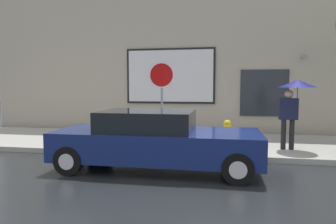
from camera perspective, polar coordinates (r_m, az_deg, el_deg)
The scene contains 7 objects.
ground_plane at distance 7.09m, azimuth 9.83°, elevation -11.10°, with size 60.00×60.00×0.00m, color black.
sidewalk at distance 10.00m, azimuth 10.02°, elevation -6.01°, with size 20.00×4.00×0.15m, color #A3A099.
building_facade at distance 12.42m, azimuth 10.24°, elevation 11.86°, with size 20.00×0.67×7.00m.
parked_car at distance 7.11m, azimuth -2.37°, elevation -5.33°, with size 4.72×1.95×1.38m.
fire_hydrant at distance 9.02m, azimuth 11.16°, elevation -4.11°, with size 0.30×0.44×0.82m.
pedestrian_with_umbrella at distance 9.19m, azimuth 22.87°, elevation 3.18°, with size 1.03×1.03×1.99m.
stop_sign at distance 8.66m, azimuth -1.21°, elevation 4.67°, with size 0.76×0.10×2.50m.
Camera 1 is at (0.05, -6.83, 1.93)m, focal length 32.14 mm.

